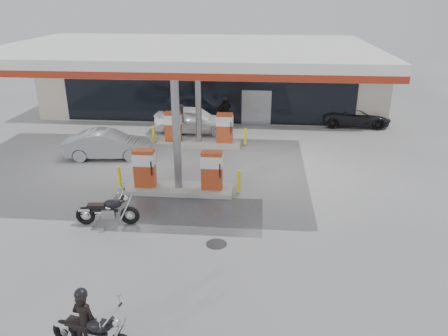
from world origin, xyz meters
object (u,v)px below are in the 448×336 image
at_px(pump_island_near, 178,175).
at_px(biker_main, 85,321).
at_px(attendant, 181,120).
at_px(parked_car_left, 146,107).
at_px(hatchback_silver, 108,144).
at_px(biker_walking, 225,112).
at_px(parked_car_right, 355,116).
at_px(pump_island_far, 199,132).
at_px(parked_motorcycle, 108,211).
at_px(sedan_white, 194,119).
at_px(main_motorcycle, 94,333).

bearing_deg(pump_island_near, biker_main, -93.26).
relative_size(attendant, parked_car_left, 0.52).
height_order(hatchback_silver, biker_walking, biker_walking).
bearing_deg(parked_car_right, pump_island_near, 139.36).
relative_size(parked_car_right, biker_walking, 2.41).
bearing_deg(parked_car_right, biker_walking, 95.41).
height_order(pump_island_far, parked_motorcycle, pump_island_far).
height_order(biker_main, attendant, attendant).
height_order(pump_island_far, biker_main, pump_island_far).
height_order(pump_island_far, parked_car_right, pump_island_far).
bearing_deg(biker_main, parked_car_left, -69.18).
height_order(parked_motorcycle, parked_car_right, parked_car_right).
relative_size(pump_island_near, hatchback_silver, 1.23).
bearing_deg(biker_walking, attendant, -156.32).
height_order(pump_island_far, sedan_white, pump_island_far).
relative_size(main_motorcycle, hatchback_silver, 0.51).
bearing_deg(biker_walking, hatchback_silver, -152.82).
height_order(pump_island_far, parked_car_left, pump_island_far).
height_order(attendant, parked_car_left, attendant).
height_order(parked_motorcycle, biker_walking, biker_walking).
bearing_deg(hatchback_silver, parked_car_right, -69.16).
bearing_deg(sedan_white, pump_island_far, -162.97).
xyz_separation_m(pump_island_far, attendant, (-1.21, 1.43, 0.22)).
relative_size(pump_island_far, biker_main, 3.25).
relative_size(parked_motorcycle, hatchback_silver, 0.54).
distance_m(pump_island_near, parked_car_left, 12.82).
bearing_deg(parked_motorcycle, main_motorcycle, -80.08).
relative_size(pump_island_far, attendant, 2.76).
bearing_deg(biker_main, pump_island_near, -83.34).
relative_size(pump_island_near, main_motorcycle, 2.40).
bearing_deg(parked_car_right, biker_main, 153.79).
xyz_separation_m(main_motorcycle, hatchback_silver, (-3.91, 12.41, 0.20)).
xyz_separation_m(pump_island_far, biker_main, (-0.50, -14.77, 0.08)).
relative_size(sedan_white, attendant, 2.45).
distance_m(parked_motorcycle, parked_car_right, 17.47).
bearing_deg(parked_car_right, attendant, 106.94).
bearing_deg(biker_main, pump_island_far, -82.02).
height_order(hatchback_silver, parked_car_left, hatchback_silver).
relative_size(pump_island_near, sedan_white, 1.13).
height_order(pump_island_near, parked_car_left, pump_island_near).
height_order(attendant, parked_car_right, attendant).
xyz_separation_m(hatchback_silver, parked_car_right, (13.35, 6.91, -0.10)).
bearing_deg(pump_island_far, parked_motorcycle, -102.29).
distance_m(pump_island_far, parked_motorcycle, 9.20).
relative_size(biker_main, parked_motorcycle, 0.70).
bearing_deg(attendant, main_motorcycle, -159.93).
bearing_deg(parked_car_left, biker_walking, -120.26).
distance_m(parked_motorcycle, parked_car_left, 15.20).
bearing_deg(biker_main, sedan_white, -79.64).
relative_size(pump_island_near, parked_motorcycle, 2.26).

